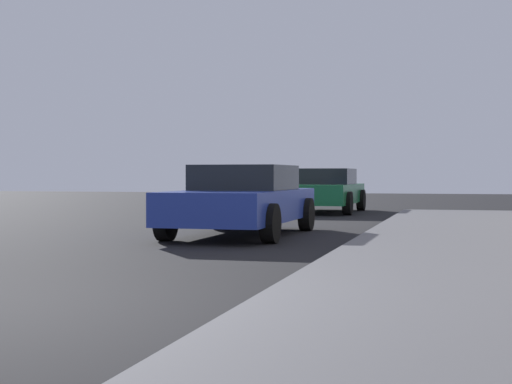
% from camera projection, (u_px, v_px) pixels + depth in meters
% --- Properties ---
extents(ground_plane, '(80.00, 80.00, 0.00)m').
position_uv_depth(ground_plane, '(2.00, 311.00, 6.28)').
color(ground_plane, black).
extents(car_blue, '(2.00, 4.58, 1.27)m').
position_uv_depth(car_blue, '(243.00, 199.00, 14.12)').
color(car_blue, '#233899').
rests_on(car_blue, ground_plane).
extents(car_green, '(2.04, 4.42, 1.27)m').
position_uv_depth(car_green, '(324.00, 190.00, 22.68)').
color(car_green, '#196638').
rests_on(car_green, ground_plane).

